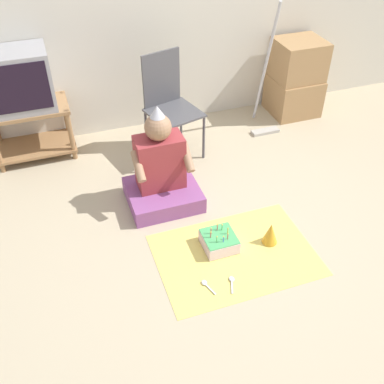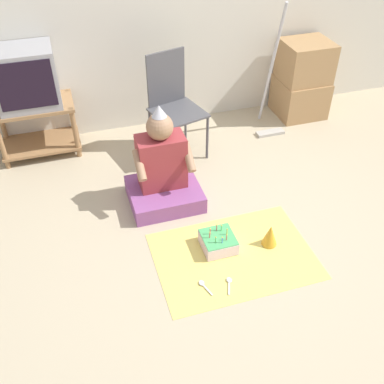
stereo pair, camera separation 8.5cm
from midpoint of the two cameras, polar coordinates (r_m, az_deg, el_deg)
name	(u,v)px [view 2 (the right image)]	position (r m, az deg, el deg)	size (l,w,h in m)	color
ground_plane	(248,244)	(3.35, 7.83, -6.55)	(16.00, 16.00, 0.00)	tan
tv_stand	(37,124)	(4.33, -18.53, 8.18)	(0.70, 0.42, 0.49)	#997047
tv	(26,77)	(4.13, -19.82, 13.53)	(0.51, 0.41, 0.50)	#99999E
folding_chair	(173,100)	(4.02, -1.86, 11.63)	(0.51, 0.51, 0.93)	#4C4C51
cardboard_box_stack	(302,80)	(4.87, 14.34, 13.59)	(0.48, 0.46, 0.77)	#A87F51
dust_mop	(271,96)	(4.48, 10.54, 11.84)	(0.28, 0.33, 1.27)	#B2ADA3
person_seated	(163,173)	(3.54, -3.04, 2.42)	(0.56, 0.50, 0.85)	#8C4C8C
party_cloth	(234,256)	(3.25, 6.09, -8.05)	(1.12, 0.79, 0.01)	#EAD666
birthday_cake	(218,242)	(3.26, 4.11, -6.32)	(0.23, 0.23, 0.16)	silver
party_hat_blue	(270,235)	(3.31, 10.61, -5.41)	(0.11, 0.11, 0.17)	gold
plastic_spoon_near	(203,284)	(3.06, 2.20, -11.66)	(0.06, 0.14, 0.01)	white
plastic_spoon_far	(229,282)	(3.08, 5.54, -11.30)	(0.07, 0.14, 0.01)	white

